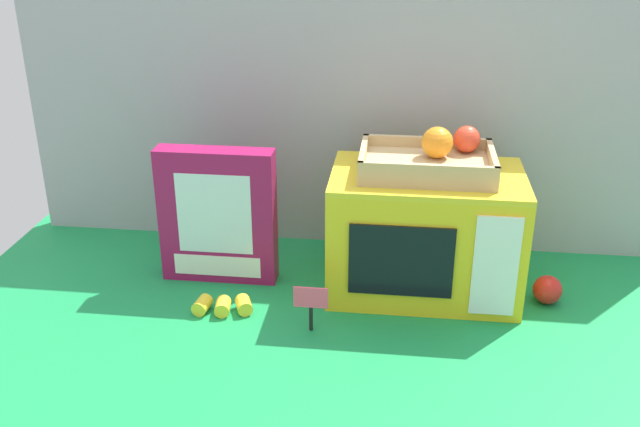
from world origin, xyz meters
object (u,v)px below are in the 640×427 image
Objects in this scene: cookie_set_box at (218,216)px; loose_toy_banana at (223,305)px; toy_microwave at (425,233)px; food_groups_crate at (432,160)px; price_sign at (311,302)px; loose_toy_apple at (548,291)px.

loose_toy_banana is (0.04, -0.15, -0.14)m from cookie_set_box.
food_groups_crate is (0.01, 0.01, 0.16)m from toy_microwave.
price_sign is 1.59× the size of loose_toy_apple.
toy_microwave reaches higher than loose_toy_apple.
food_groups_crate is 0.54m from loose_toy_banana.
toy_microwave is 1.32× the size of cookie_set_box.
food_groups_crate is 4.49× the size of loose_toy_apple.
loose_toy_apple is at bearing 18.62° from price_sign.
food_groups_crate is 2.17× the size of loose_toy_banana.
loose_toy_banana is (-0.43, -0.17, -0.29)m from food_groups_crate.
cookie_set_box is (-0.47, -0.02, -0.15)m from food_groups_crate.
price_sign reaches higher than loose_toy_banana.
loose_toy_apple is at bearing -8.15° from toy_microwave.
cookie_set_box is 4.98× the size of loose_toy_apple.
toy_microwave is 0.17m from food_groups_crate.
food_groups_crate is 0.38m from loose_toy_apple.
food_groups_crate is at bearing 2.58° from cookie_set_box.
toy_microwave is 0.29m from loose_toy_apple.
cookie_set_box is at bearing 140.07° from price_sign.
loose_toy_apple is at bearing -11.24° from food_groups_crate.
food_groups_crate reaches higher than loose_toy_banana.
toy_microwave is at bearing -110.01° from food_groups_crate.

